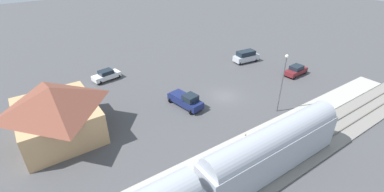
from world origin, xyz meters
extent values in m
plane|color=#4C4C4F|center=(0.00, 0.00, 0.00)|extent=(200.00, 200.00, 0.00)
cube|color=gray|center=(-14.00, 0.00, 0.09)|extent=(4.80, 70.00, 0.18)
cube|color=#59544C|center=(-14.72, 0.00, 0.24)|extent=(0.10, 70.00, 0.12)
cube|color=#59544C|center=(-13.28, 0.00, 0.24)|extent=(0.10, 70.00, 0.12)
cube|color=#B7B2A8|center=(-10.00, 0.00, 0.15)|extent=(3.20, 46.00, 0.30)
cube|color=#ADB2BC|center=(-14.00, 6.10, 2.15)|extent=(2.90, 16.58, 3.70)
cube|color=#19389E|center=(-12.54, 6.10, 1.85)|extent=(0.04, 15.26, 0.36)
cylinder|color=#ADB2BC|center=(-14.00, 6.10, 3.90)|extent=(2.75, 15.92, 2.76)
cube|color=tan|center=(4.00, 22.00, 1.97)|extent=(9.90, 8.28, 3.94)
pyramid|color=brown|center=(4.00, 22.00, 5.14)|extent=(10.70, 9.08, 2.39)
cube|color=#4C3323|center=(4.00, 17.83, 1.05)|extent=(1.10, 0.08, 2.10)
cylinder|color=#23284C|center=(-10.15, 5.95, 0.72)|extent=(0.22, 0.22, 0.85)
cylinder|color=silver|center=(-10.15, 5.95, 1.46)|extent=(0.36, 0.36, 0.62)
sphere|color=tan|center=(-10.15, 5.95, 1.89)|extent=(0.24, 0.24, 0.24)
cube|color=navy|center=(0.99, 6.35, 0.84)|extent=(5.65, 2.82, 0.92)
cube|color=#19232D|center=(-0.02, 6.19, 1.72)|extent=(1.99, 1.98, 0.84)
cylinder|color=black|center=(-0.99, 5.15, 0.38)|extent=(0.22, 0.76, 0.76)
cylinder|color=black|center=(-1.27, 6.85, 0.38)|extent=(0.22, 0.76, 0.76)
cylinder|color=black|center=(3.25, 5.86, 0.38)|extent=(0.22, 0.76, 0.76)
cylinder|color=black|center=(2.97, 7.55, 0.38)|extent=(0.22, 0.76, 0.76)
cube|color=navy|center=(1.92, 6.51, 1.40)|extent=(3.23, 2.32, 0.20)
cube|color=white|center=(15.34, 12.56, 0.72)|extent=(2.56, 4.74, 0.76)
cube|color=#19232D|center=(15.34, 12.56, 1.42)|extent=(1.96, 2.40, 0.64)
cylinder|color=black|center=(16.41, 11.01, 0.34)|extent=(0.22, 0.68, 0.68)
cylinder|color=black|center=(14.83, 10.75, 0.34)|extent=(0.22, 0.68, 0.68)
cylinder|color=black|center=(15.85, 14.37, 0.34)|extent=(0.22, 0.68, 0.68)
cylinder|color=black|center=(14.27, 14.10, 0.34)|extent=(0.22, 0.68, 0.68)
cube|color=maroon|center=(-1.32, -14.90, 0.72)|extent=(2.16, 4.62, 0.76)
cube|color=#19232D|center=(-1.32, -14.90, 1.42)|extent=(1.77, 2.27, 0.64)
cylinder|color=black|center=(-0.39, -16.53, 0.34)|extent=(0.22, 0.68, 0.68)
cylinder|color=black|center=(-1.99, -16.65, 0.34)|extent=(0.22, 0.68, 0.68)
cylinder|color=black|center=(-0.64, -13.14, 0.34)|extent=(0.22, 0.68, 0.68)
cylinder|color=black|center=(-2.24, -13.26, 0.34)|extent=(0.22, 0.68, 0.68)
cube|color=silver|center=(7.85, -12.09, 0.84)|extent=(2.47, 5.08, 1.00)
cube|color=#19232D|center=(7.86, -11.94, 1.78)|extent=(2.08, 3.59, 0.88)
cylinder|color=black|center=(8.50, -14.07, 0.34)|extent=(0.22, 0.68, 0.68)
cylinder|color=black|center=(6.79, -13.89, 0.34)|extent=(0.22, 0.68, 0.68)
cylinder|color=black|center=(8.90, -10.29, 0.34)|extent=(0.22, 0.68, 0.68)
cylinder|color=black|center=(7.19, -10.11, 0.34)|extent=(0.22, 0.68, 0.68)
cylinder|color=#515156|center=(-7.20, -3.18, 3.88)|extent=(0.16, 0.16, 7.76)
sphere|color=#EAE5C6|center=(-7.20, -3.18, 7.94)|extent=(0.44, 0.44, 0.44)
camera|label=1|loc=(-26.07, 23.91, 19.98)|focal=25.28mm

